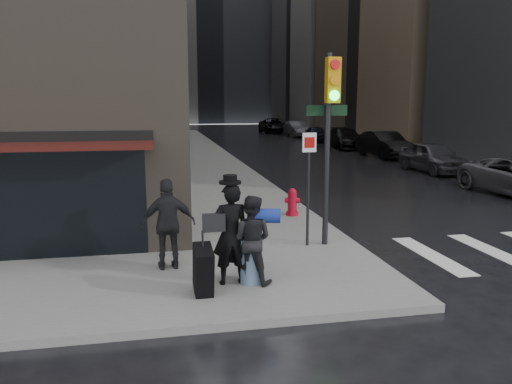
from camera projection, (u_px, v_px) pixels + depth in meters
ground at (299, 280)px, 10.05m from camera, size 140.00×140.00×0.00m
sidewalk_left at (196, 150)px, 36.10m from camera, size 4.00×50.00×0.15m
sidewalk_right at (370, 147)px, 38.68m from camera, size 3.00×50.00×0.15m
bldg_left_far at (73, 28)px, 65.10m from camera, size 22.00×20.00×26.00m
bldg_right_far at (365, 36)px, 68.77m from camera, size 22.00×20.00×25.00m
bldg_distant at (206, 26)px, 83.63m from camera, size 40.00×12.00×32.00m
man_overcoat at (225, 240)px, 9.19m from camera, size 1.09×1.08×2.12m
man_jeans at (251, 239)px, 9.36m from camera, size 1.16×1.01×1.69m
man_greycoat at (169, 224)px, 10.15m from camera, size 1.13×0.53×1.87m
traffic_light at (328, 124)px, 11.46m from camera, size 1.12×0.51×4.48m
fire_hydrant at (292, 203)px, 15.08m from camera, size 0.48×0.37×0.83m
parked_car_1 at (433, 157)px, 25.39m from camera, size 1.87×4.57×1.55m
parked_car_2 at (385, 145)px, 31.91m from camera, size 1.92×5.13×1.67m
parked_car_3 at (345, 138)px, 38.35m from camera, size 2.39×5.39×1.54m
parked_car_4 at (316, 134)px, 44.77m from camera, size 2.06×4.25×1.40m
parked_car_5 at (297, 129)px, 51.20m from camera, size 1.68×4.81×1.58m
parked_car_6 at (274, 126)px, 57.48m from camera, size 2.91×6.08×1.67m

